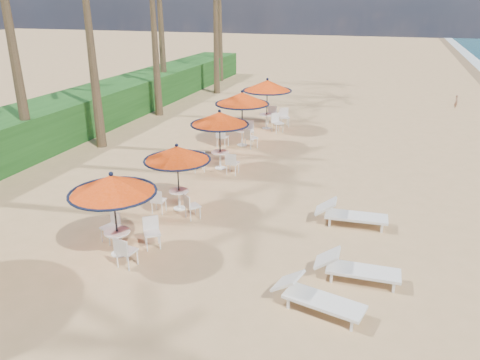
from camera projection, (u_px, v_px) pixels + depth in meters
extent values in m
plane|color=tan|center=(308.00, 298.00, 10.41)|extent=(160.00, 160.00, 0.00)
cube|color=#194716|center=(84.00, 111.00, 23.73)|extent=(3.00, 40.00, 1.80)
cylinder|color=black|center=(115.00, 216.00, 11.81)|extent=(0.05, 0.05, 2.20)
cone|color=#F54915|center=(112.00, 184.00, 11.50)|extent=(2.20, 2.20, 0.48)
torus|color=black|center=(113.00, 193.00, 11.58)|extent=(2.20, 2.20, 0.07)
sphere|color=black|center=(111.00, 174.00, 11.40)|extent=(0.11, 0.11, 0.11)
cylinder|color=white|center=(117.00, 232.00, 11.97)|extent=(0.67, 0.67, 0.04)
cylinder|color=white|center=(118.00, 243.00, 12.09)|extent=(0.08, 0.08, 0.67)
cylinder|color=black|center=(178.00, 178.00, 14.47)|extent=(0.04, 0.04, 2.07)
cone|color=#F54915|center=(177.00, 153.00, 14.18)|extent=(2.07, 2.07, 0.45)
torus|color=black|center=(177.00, 160.00, 14.25)|extent=(2.07, 2.07, 0.06)
sphere|color=black|center=(177.00, 145.00, 14.08)|extent=(0.11, 0.11, 0.11)
cylinder|color=white|center=(179.00, 191.00, 14.62)|extent=(0.63, 0.63, 0.04)
cylinder|color=white|center=(179.00, 199.00, 14.73)|extent=(0.07, 0.07, 0.63)
cylinder|color=black|center=(220.00, 141.00, 17.97)|extent=(0.05, 0.05, 2.25)
cone|color=#F54915|center=(220.00, 118.00, 17.65)|extent=(2.25, 2.25, 0.49)
torus|color=black|center=(220.00, 124.00, 17.74)|extent=(2.25, 2.25, 0.07)
sphere|color=black|center=(219.00, 111.00, 17.55)|extent=(0.12, 0.12, 0.12)
cylinder|color=white|center=(220.00, 152.00, 18.14)|extent=(0.68, 0.68, 0.04)
cylinder|color=white|center=(220.00, 160.00, 18.26)|extent=(0.08, 0.08, 0.68)
cylinder|color=black|center=(242.00, 119.00, 20.81)|extent=(0.05, 0.05, 2.41)
cone|color=#F54915|center=(242.00, 98.00, 20.47)|extent=(2.41, 2.41, 0.52)
torus|color=black|center=(242.00, 104.00, 20.56)|extent=(2.41, 2.41, 0.07)
sphere|color=black|center=(242.00, 91.00, 20.36)|extent=(0.13, 0.13, 0.13)
cylinder|color=white|center=(242.00, 130.00, 20.99)|extent=(0.73, 0.73, 0.04)
cylinder|color=white|center=(242.00, 138.00, 21.12)|extent=(0.08, 0.08, 0.73)
cylinder|color=black|center=(267.00, 105.00, 23.55)|extent=(0.05, 0.05, 2.47)
cone|color=#F54915|center=(267.00, 85.00, 23.20)|extent=(2.47, 2.47, 0.54)
torus|color=black|center=(267.00, 90.00, 23.29)|extent=(2.47, 2.47, 0.08)
sphere|color=black|center=(267.00, 79.00, 23.09)|extent=(0.13, 0.13, 0.13)
cylinder|color=white|center=(267.00, 115.00, 23.73)|extent=(0.75, 0.75, 0.04)
cylinder|color=white|center=(267.00, 121.00, 23.86)|extent=(0.09, 0.09, 0.75)
cube|color=white|center=(324.00, 302.00, 9.82)|extent=(1.80, 1.00, 0.07)
cube|color=white|center=(288.00, 281.00, 10.16)|extent=(0.70, 0.74, 0.42)
cube|color=white|center=(323.00, 308.00, 9.88)|extent=(0.06, 0.06, 0.24)
cube|color=white|center=(363.00, 271.00, 10.92)|extent=(1.71, 0.66, 0.07)
cube|color=white|center=(327.00, 258.00, 11.07)|extent=(0.58, 0.63, 0.42)
cube|color=white|center=(363.00, 277.00, 10.98)|extent=(0.06, 0.06, 0.24)
cube|color=white|center=(356.00, 217.00, 13.63)|extent=(1.82, 0.75, 0.07)
cube|color=white|center=(326.00, 206.00, 13.76)|extent=(0.63, 0.68, 0.44)
cube|color=white|center=(356.00, 222.00, 13.69)|extent=(0.06, 0.06, 0.25)
cone|color=brown|center=(10.00, 29.00, 17.10)|extent=(0.44, 0.44, 10.40)
cone|color=brown|center=(91.00, 49.00, 19.56)|extent=(0.44, 0.44, 8.53)
cone|color=brown|center=(155.00, 41.00, 25.33)|extent=(0.44, 0.44, 8.13)
cone|color=brown|center=(161.00, 20.00, 29.01)|extent=(0.44, 0.44, 9.92)
cone|color=brown|center=(216.00, 29.00, 31.46)|extent=(0.44, 0.44, 8.63)
cone|color=brown|center=(220.00, 20.00, 36.27)|extent=(0.44, 0.44, 9.36)
imported|color=#96664C|center=(456.00, 101.00, 28.31)|extent=(0.23, 0.33, 0.85)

